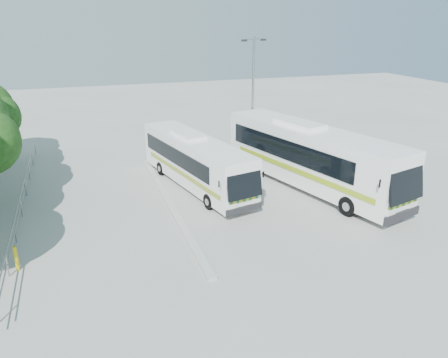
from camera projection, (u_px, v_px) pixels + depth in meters
name	position (u px, v px, depth m)	size (l,w,h in m)	color
ground	(220.00, 213.00, 23.38)	(100.00, 100.00, 0.00)	#A9A9A3
kerb_divider	(170.00, 203.00, 24.43)	(0.40, 16.00, 0.15)	#B2B2AD
railing	(22.00, 197.00, 23.63)	(0.06, 22.00, 1.00)	gray
coach_main	(196.00, 161.00, 26.56)	(4.44, 11.11, 3.03)	white
coach_adjacent	(311.00, 156.00, 26.32)	(5.92, 13.53, 3.69)	white
lamppost	(253.00, 93.00, 31.10)	(2.07, 0.85, 8.67)	#919499
bollard	(16.00, 259.00, 17.92)	(0.15, 0.15, 1.09)	gold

